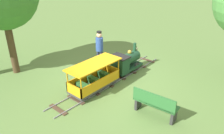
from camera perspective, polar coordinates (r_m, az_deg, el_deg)
ground_plane at (r=8.40m, az=-0.84°, el=-3.81°), size 60.00×60.00×0.00m
track at (r=8.50m, az=-0.11°, el=-3.30°), size 0.76×5.70×0.04m
locomotive at (r=8.88m, az=3.51°, el=1.36°), size 0.72×1.45×1.08m
passenger_car at (r=7.73m, az=-4.50°, el=-3.08°), size 0.82×2.00×0.97m
conductor_person at (r=9.08m, az=-3.23°, el=5.15°), size 0.30×0.30×1.62m
park_bench at (r=6.58m, az=10.99°, el=-9.28°), size 1.33×0.50×0.82m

